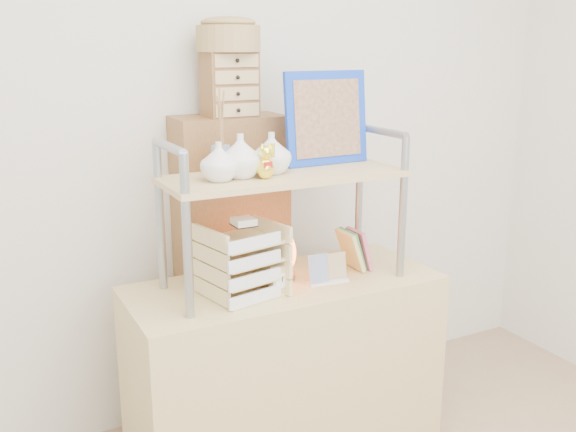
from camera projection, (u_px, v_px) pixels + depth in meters
name	position (u px, v px, depth m)	size (l,w,h in m)	color
room_shell	(439.00, 14.00, 1.52)	(3.42, 3.41, 2.61)	silver
desk	(285.00, 370.00, 2.55)	(1.20, 0.50, 0.75)	tan
cabinet	(232.00, 273.00, 2.76)	(0.45, 0.24, 1.35)	brown
hutch	(277.00, 167.00, 2.34)	(0.90, 0.34, 0.78)	#8D9499
letter_tray	(244.00, 265.00, 2.28)	(0.28, 0.27, 0.29)	tan
salt_lamp	(280.00, 254.00, 2.45)	(0.13, 0.12, 0.20)	brown
desk_clock	(280.00, 280.00, 2.31)	(0.08, 0.05, 0.11)	tan
postcard_stand	(328.00, 274.00, 2.44)	(0.17, 0.06, 0.12)	white
drawer_chest	(230.00, 85.00, 2.53)	(0.20, 0.16, 0.25)	brown
woven_basket	(228.00, 39.00, 2.49)	(0.25, 0.25, 0.10)	olive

